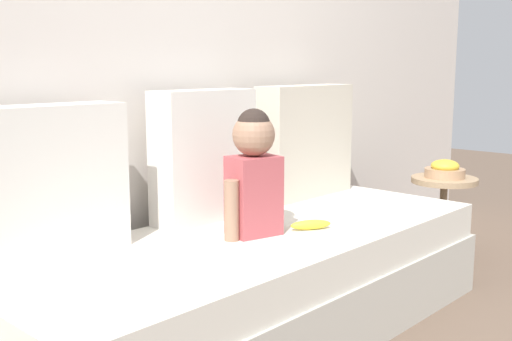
{
  "coord_description": "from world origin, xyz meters",
  "views": [
    {
      "loc": [
        -1.73,
        -1.6,
        1.08
      ],
      "look_at": [
        -0.01,
        0.0,
        0.68
      ],
      "focal_mm": 43.4,
      "sensor_mm": 36.0,
      "label": 1
    }
  ],
  "objects_px": {
    "throw_pillow_right": "(305,141)",
    "fruit_bowl": "(445,170)",
    "throw_pillow_center": "(204,156)",
    "banana": "(311,225)",
    "couch": "(258,286)",
    "toddler": "(254,171)",
    "side_table": "(443,197)",
    "throw_pillow_left": "(55,181)"
  },
  "relations": [
    {
      "from": "throw_pillow_center",
      "to": "banana",
      "type": "height_order",
      "value": "throw_pillow_center"
    },
    {
      "from": "throw_pillow_center",
      "to": "side_table",
      "type": "bearing_deg",
      "value": -15.28
    },
    {
      "from": "throw_pillow_right",
      "to": "banana",
      "type": "xyz_separation_m",
      "value": [
        -0.5,
        -0.43,
        -0.26
      ]
    },
    {
      "from": "throw_pillow_center",
      "to": "throw_pillow_left",
      "type": "bearing_deg",
      "value": 180.0
    },
    {
      "from": "couch",
      "to": "throw_pillow_left",
      "type": "distance_m",
      "value": 0.89
    },
    {
      "from": "throw_pillow_left",
      "to": "side_table",
      "type": "relative_size",
      "value": 1.1
    },
    {
      "from": "throw_pillow_center",
      "to": "side_table",
      "type": "relative_size",
      "value": 1.16
    },
    {
      "from": "throw_pillow_left",
      "to": "throw_pillow_center",
      "type": "bearing_deg",
      "value": 0.0
    },
    {
      "from": "fruit_bowl",
      "to": "throw_pillow_right",
      "type": "bearing_deg",
      "value": 152.36
    },
    {
      "from": "throw_pillow_left",
      "to": "fruit_bowl",
      "type": "xyz_separation_m",
      "value": [
        2.11,
        -0.39,
        -0.18
      ]
    },
    {
      "from": "toddler",
      "to": "side_table",
      "type": "bearing_deg",
      "value": -3.02
    },
    {
      "from": "couch",
      "to": "toddler",
      "type": "relative_size",
      "value": 4.49
    },
    {
      "from": "side_table",
      "to": "fruit_bowl",
      "type": "distance_m",
      "value": 0.15
    },
    {
      "from": "toddler",
      "to": "side_table",
      "type": "distance_m",
      "value": 1.49
    },
    {
      "from": "couch",
      "to": "side_table",
      "type": "bearing_deg",
      "value": -3.17
    },
    {
      "from": "throw_pillow_center",
      "to": "banana",
      "type": "xyz_separation_m",
      "value": [
        0.18,
        -0.43,
        -0.26
      ]
    },
    {
      "from": "side_table",
      "to": "throw_pillow_right",
      "type": "bearing_deg",
      "value": 152.36
    },
    {
      "from": "throw_pillow_left",
      "to": "throw_pillow_center",
      "type": "relative_size",
      "value": 0.95
    },
    {
      "from": "couch",
      "to": "throw_pillow_center",
      "type": "distance_m",
      "value": 0.58
    },
    {
      "from": "throw_pillow_center",
      "to": "toddler",
      "type": "relative_size",
      "value": 1.12
    },
    {
      "from": "banana",
      "to": "side_table",
      "type": "bearing_deg",
      "value": 1.96
    },
    {
      "from": "banana",
      "to": "toddler",
      "type": "bearing_deg",
      "value": 149.75
    },
    {
      "from": "couch",
      "to": "banana",
      "type": "bearing_deg",
      "value": -34.28
    },
    {
      "from": "throw_pillow_left",
      "to": "toddler",
      "type": "relative_size",
      "value": 1.06
    },
    {
      "from": "banana",
      "to": "fruit_bowl",
      "type": "height_order",
      "value": "fruit_bowl"
    },
    {
      "from": "couch",
      "to": "throw_pillow_right",
      "type": "distance_m",
      "value": 0.9
    },
    {
      "from": "banana",
      "to": "throw_pillow_center",
      "type": "bearing_deg",
      "value": 112.43
    },
    {
      "from": "throw_pillow_center",
      "to": "fruit_bowl",
      "type": "relative_size",
      "value": 2.53
    },
    {
      "from": "throw_pillow_left",
      "to": "side_table",
      "type": "distance_m",
      "value": 2.17
    },
    {
      "from": "couch",
      "to": "throw_pillow_right",
      "type": "bearing_deg",
      "value": 24.49
    },
    {
      "from": "banana",
      "to": "fruit_bowl",
      "type": "bearing_deg",
      "value": 1.96
    },
    {
      "from": "couch",
      "to": "side_table",
      "type": "xyz_separation_m",
      "value": [
        1.43,
        -0.08,
        0.15
      ]
    },
    {
      "from": "throw_pillow_center",
      "to": "throw_pillow_right",
      "type": "height_order",
      "value": "throw_pillow_right"
    },
    {
      "from": "couch",
      "to": "side_table",
      "type": "distance_m",
      "value": 1.44
    },
    {
      "from": "throw_pillow_right",
      "to": "toddler",
      "type": "relative_size",
      "value": 1.18
    },
    {
      "from": "throw_pillow_center",
      "to": "fruit_bowl",
      "type": "bearing_deg",
      "value": -15.28
    },
    {
      "from": "throw_pillow_center",
      "to": "toddler",
      "type": "distance_m",
      "value": 0.32
    },
    {
      "from": "throw_pillow_right",
      "to": "fruit_bowl",
      "type": "bearing_deg",
      "value": -27.64
    },
    {
      "from": "throw_pillow_center",
      "to": "side_table",
      "type": "distance_m",
      "value": 1.52
    },
    {
      "from": "toddler",
      "to": "banana",
      "type": "xyz_separation_m",
      "value": [
        0.2,
        -0.12,
        -0.23
      ]
    },
    {
      "from": "throw_pillow_left",
      "to": "fruit_bowl",
      "type": "distance_m",
      "value": 2.15
    },
    {
      "from": "throw_pillow_center",
      "to": "banana",
      "type": "distance_m",
      "value": 0.53
    }
  ]
}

